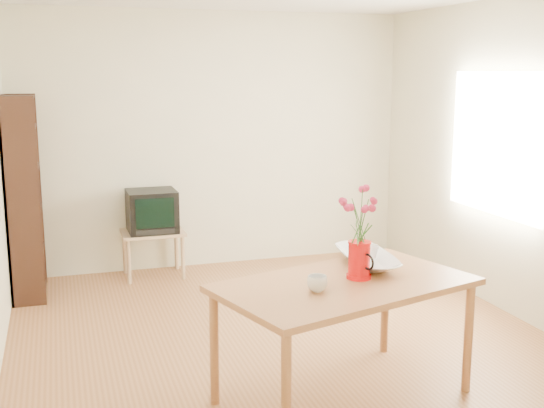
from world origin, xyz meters
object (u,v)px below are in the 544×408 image
object	(u,v)px
mug	(317,283)
television	(152,210)
table	(345,293)
bowl	(367,232)
pitcher	(359,261)

from	to	relation	value
mug	television	size ratio (longest dim) A/B	0.25
mug	table	bearing A→B (deg)	-165.57
bowl	television	distance (m)	2.85
table	mug	world-z (taller)	mug
mug	television	xyz separation A→B (m)	(-0.54, 3.05, -0.13)
pitcher	mug	xyz separation A→B (m)	(-0.34, -0.16, -0.06)
mug	bowl	bearing A→B (deg)	-153.67
bowl	table	bearing A→B (deg)	-133.12
pitcher	television	xyz separation A→B (m)	(-0.88, 2.89, -0.19)
bowl	television	xyz separation A→B (m)	(-1.06, 2.63, -0.30)
television	mug	bearing A→B (deg)	-80.53
table	pitcher	distance (m)	0.22
pitcher	bowl	distance (m)	0.34
mug	bowl	size ratio (longest dim) A/B	0.26
bowl	television	world-z (taller)	bowl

